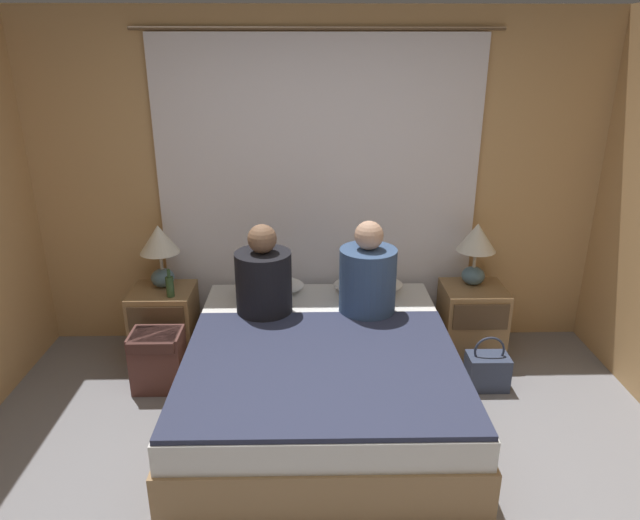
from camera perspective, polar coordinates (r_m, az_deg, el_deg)
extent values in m
cube|color=tan|center=(4.33, -0.20, 7.53)|extent=(4.37, 0.06, 2.50)
cube|color=white|center=(4.29, -0.18, 6.18)|extent=(2.36, 0.02, 2.32)
cylinder|color=brown|center=(4.16, -0.20, 22.15)|extent=(2.56, 0.02, 0.02)
cube|color=#99754C|center=(3.75, 0.09, -12.90)|extent=(1.68, 1.96, 0.32)
cube|color=white|center=(3.62, 0.09, -9.64)|extent=(1.64, 1.92, 0.17)
cube|color=#937047|center=(4.47, -15.23, -6.12)|extent=(0.45, 0.41, 0.55)
cube|color=#4C3823|center=(4.23, -16.06, -5.76)|extent=(0.40, 0.02, 0.20)
cube|color=#937047|center=(4.50, 14.89, -5.88)|extent=(0.45, 0.41, 0.55)
cube|color=#4C3823|center=(4.26, 15.79, -5.51)|extent=(0.40, 0.02, 0.20)
ellipsoid|color=slate|center=(4.39, -15.44, -1.72)|extent=(0.17, 0.17, 0.14)
cylinder|color=#B2A893|center=(4.35, -15.61, -0.08)|extent=(0.02, 0.02, 0.13)
cone|color=silver|center=(4.29, -15.82, 2.04)|extent=(0.29, 0.29, 0.21)
ellipsoid|color=slate|center=(4.43, 15.06, -1.51)|extent=(0.17, 0.17, 0.14)
cylinder|color=#B2A893|center=(4.38, 15.22, 0.12)|extent=(0.02, 0.02, 0.13)
cone|color=silver|center=(4.33, 15.43, 2.22)|extent=(0.29, 0.29, 0.21)
ellipsoid|color=white|center=(4.28, -5.09, -2.55)|extent=(0.52, 0.28, 0.12)
ellipsoid|color=white|center=(4.29, 4.83, -2.48)|extent=(0.52, 0.28, 0.12)
cube|color=#2D334C|center=(3.33, 0.19, -10.50)|extent=(1.62, 1.34, 0.03)
cylinder|color=black|center=(3.88, -5.65, -2.40)|extent=(0.38, 0.38, 0.45)
sphere|color=#846047|center=(3.77, -5.82, 2.13)|extent=(0.19, 0.19, 0.19)
cylinder|color=#38517A|center=(3.88, 4.77, -2.19)|extent=(0.39, 0.39, 0.47)
sphere|color=tan|center=(3.77, 4.92, 2.47)|extent=(0.19, 0.19, 0.19)
cylinder|color=#2D4C28|center=(4.20, -14.77, -2.61)|extent=(0.06, 0.06, 0.15)
cylinder|color=#2D4C28|center=(4.17, -14.90, -1.30)|extent=(0.02, 0.02, 0.06)
cube|color=brown|center=(4.12, -15.86, -9.60)|extent=(0.34, 0.26, 0.42)
cube|color=#452824|center=(4.02, -16.18, -7.67)|extent=(0.31, 0.27, 0.08)
cube|color=#333D56|center=(4.17, 16.36, -10.64)|extent=(0.28, 0.19, 0.25)
torus|color=#2B3449|center=(4.10, 16.59, -8.69)|extent=(0.21, 0.02, 0.21)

